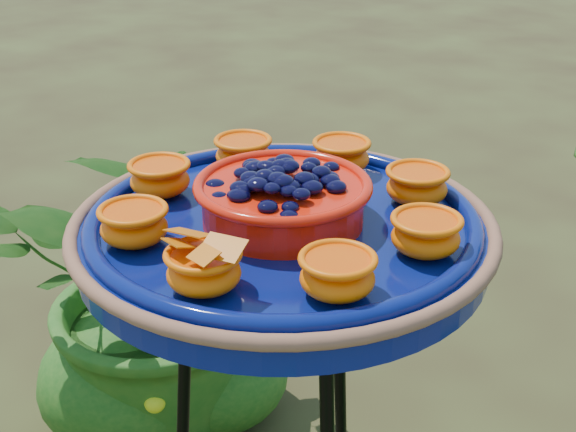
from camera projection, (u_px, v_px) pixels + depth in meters
name	position (u px, v px, depth m)	size (l,w,h in m)	color
feeder_dish	(283.00, 224.00, 0.95)	(0.53, 0.53, 0.11)	#08135D
shrub_back_left	(169.00, 279.00, 1.96)	(0.78, 0.68, 0.87)	#1A5416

